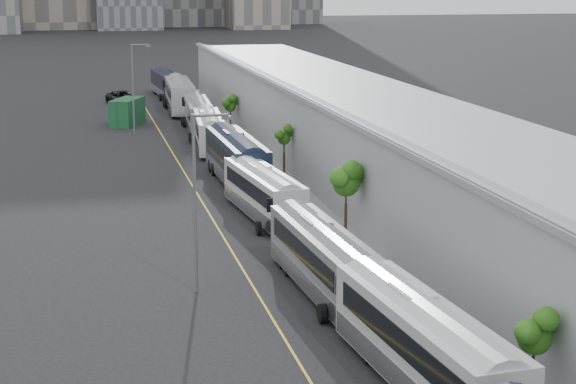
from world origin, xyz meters
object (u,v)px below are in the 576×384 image
object	(u,v)px
bus_6	(209,134)
bus_7	(198,117)
bus_4	(264,197)
bus_2	(424,354)
street_lamp_far	(135,83)
bus_5	(237,163)
bus_8	(180,98)
bus_9	(166,86)
shipping_container	(127,112)
suv	(123,98)
street_lamp_near	(198,191)
bus_3	(323,264)

from	to	relation	value
bus_6	bus_7	distance (m)	11.61
bus_4	bus_6	bearing A→B (deg)	84.17
bus_2	street_lamp_far	size ratio (longest dim) A/B	1.40
bus_4	street_lamp_far	bearing A→B (deg)	93.45
bus_5	bus_8	size ratio (longest dim) A/B	0.98
bus_4	bus_5	world-z (taller)	bus_5
bus_9	shipping_container	world-z (taller)	bus_9
shipping_container	bus_6	bearing A→B (deg)	-45.28
bus_6	suv	distance (m)	35.88
bus_5	street_lamp_far	bearing A→B (deg)	101.70
street_lamp_far	bus_4	bearing A→B (deg)	-80.96
street_lamp_far	bus_5	bearing A→B (deg)	-76.96
bus_6	street_lamp_near	distance (m)	42.76
bus_6	street_lamp_near	world-z (taller)	street_lamp_near
street_lamp_far	bus_9	bearing A→B (deg)	78.76
bus_3	street_lamp_far	bearing A→B (deg)	93.56
bus_9	bus_2	bearing A→B (deg)	-93.20
bus_7	bus_8	distance (m)	15.35
bus_2	bus_9	distance (m)	98.96
bus_4	street_lamp_far	xyz separation A→B (m)	(-6.06, 38.11, 3.93)
shipping_container	bus_9	bearing A→B (deg)	98.62
street_lamp_far	bus_7	bearing A→B (deg)	7.46
bus_6	bus_2	bearing A→B (deg)	-84.72
bus_7	suv	bearing A→B (deg)	109.33
bus_2	bus_6	bearing A→B (deg)	85.84
bus_4	street_lamp_near	world-z (taller)	street_lamp_near
street_lamp_far	bus_2	bearing A→B (deg)	-84.29
suv	bus_8	bearing A→B (deg)	-68.53
suv	bus_6	bearing A→B (deg)	-96.05
bus_3	bus_7	xyz separation A→B (m)	(0.68, 55.20, -0.04)
bus_7	street_lamp_near	world-z (taller)	street_lamp_near
bus_2	bus_9	bearing A→B (deg)	85.52
bus_2	bus_9	size ratio (longest dim) A/B	1.06
bus_7	street_lamp_near	bearing A→B (deg)	-93.80
bus_8	bus_9	world-z (taller)	bus_8
bus_3	street_lamp_far	distance (m)	54.80
street_lamp_far	suv	bearing A→B (deg)	90.03
bus_3	bus_5	world-z (taller)	bus_5
bus_6	street_lamp_near	xyz separation A→B (m)	(-6.47, -42.09, 3.90)
bus_4	bus_3	bearing A→B (deg)	-95.82
bus_4	street_lamp_far	size ratio (longest dim) A/B	1.29
bus_2	shipping_container	world-z (taller)	bus_2
bus_2	street_lamp_near	distance (m)	16.47
shipping_container	suv	distance (m)	17.95
bus_2	street_lamp_far	bearing A→B (deg)	90.99
bus_2	bus_4	bearing A→B (deg)	86.58
bus_6	street_lamp_far	distance (m)	12.98
bus_2	bus_5	world-z (taller)	bus_5
bus_5	bus_7	distance (m)	27.47
street_lamp_near	street_lamp_far	size ratio (longest dim) A/B	1.00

